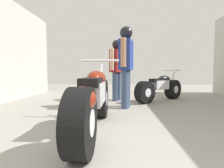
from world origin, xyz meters
The scene contains 5 objects.
ground_plane centered at (0.00, 3.14, 0.00)m, with size 15.99×15.99×0.00m, color gray.
motorcycle_maroon_cruiser centered at (-0.68, 1.84, 0.42)m, with size 0.64×2.15×1.00m.
motorcycle_black_naked centered at (0.75, 4.45, 0.35)m, with size 1.52×1.40×0.87m.
mechanic_in_blue centered at (-0.20, 3.48, 1.07)m, with size 0.35×0.70×1.78m.
mechanic_with_helmet centered at (-0.42, 4.48, 1.01)m, with size 0.41×0.63×1.68m.
Camera 1 is at (-0.32, -0.41, 0.78)m, focal length 28.12 mm.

